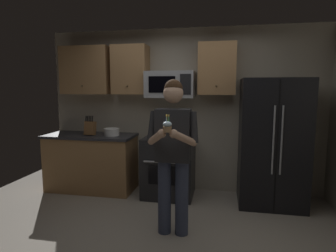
{
  "coord_description": "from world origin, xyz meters",
  "views": [
    {
      "loc": [
        0.65,
        -2.83,
        1.66
      ],
      "look_at": [
        0.06,
        0.21,
        1.25
      ],
      "focal_mm": 30.3,
      "sensor_mm": 36.0,
      "label": 1
    }
  ],
  "objects": [
    {
      "name": "ground_plane",
      "position": [
        0.0,
        0.0,
        0.0
      ],
      "size": [
        6.0,
        6.0,
        0.0
      ],
      "primitive_type": "plane",
      "color": "#9E9384"
    },
    {
      "name": "cabinet_row_upper",
      "position": [
        -0.72,
        1.53,
        1.95
      ],
      "size": [
        2.78,
        0.36,
        0.76
      ],
      "color": "#9E7247"
    },
    {
      "name": "cupcake",
      "position": [
        0.12,
        -0.13,
        1.29
      ],
      "size": [
        0.09,
        0.09,
        0.17
      ],
      "color": "#A87F56"
    },
    {
      "name": "knife_block",
      "position": [
        -1.43,
        1.33,
        1.04
      ],
      "size": [
        0.16,
        0.15,
        0.32
      ],
      "color": "brown",
      "rests_on": "counter_left"
    },
    {
      "name": "wall_back",
      "position": [
        0.0,
        1.75,
        1.3
      ],
      "size": [
        4.4,
        0.1,
        2.6
      ],
      "primitive_type": "cube",
      "color": "#B7AD99",
      "rests_on": "ground"
    },
    {
      "name": "oven_range",
      "position": [
        -0.15,
        1.36,
        0.46
      ],
      "size": [
        0.76,
        0.7,
        0.93
      ],
      "color": "black",
      "rests_on": "ground"
    },
    {
      "name": "bowl_large_white",
      "position": [
        -1.07,
        1.35,
        0.98
      ],
      "size": [
        0.25,
        0.25,
        0.11
      ],
      "color": "white",
      "rests_on": "counter_left"
    },
    {
      "name": "counter_left",
      "position": [
        -1.45,
        1.38,
        0.46
      ],
      "size": [
        1.44,
        0.66,
        0.92
      ],
      "color": "#9E7247",
      "rests_on": "ground"
    },
    {
      "name": "microwave",
      "position": [
        -0.15,
        1.48,
        1.72
      ],
      "size": [
        0.74,
        0.41,
        0.4
      ],
      "color": "#9EA0A5"
    },
    {
      "name": "person",
      "position": [
        0.12,
        0.2,
        1.0
      ],
      "size": [
        0.6,
        0.48,
        1.76
      ],
      "color": "#383F59",
      "rests_on": "ground"
    },
    {
      "name": "refrigerator",
      "position": [
        1.35,
        1.32,
        0.9
      ],
      "size": [
        0.9,
        0.75,
        1.8
      ],
      "color": "black",
      "rests_on": "ground"
    }
  ]
}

